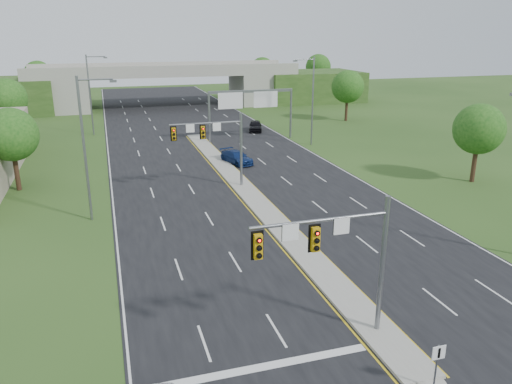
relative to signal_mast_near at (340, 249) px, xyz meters
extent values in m
plane|color=#284619|center=(2.26, 0.07, -4.73)|extent=(240.00, 240.00, 0.00)
cube|color=black|center=(2.26, 35.07, -4.72)|extent=(24.00, 160.00, 0.02)
cube|color=gray|center=(2.26, 23.07, -4.63)|extent=(2.00, 54.00, 0.16)
cone|color=gray|center=(2.26, -3.93, -4.63)|extent=(2.00, 2.00, 0.16)
cube|color=gold|center=(1.11, 23.07, -4.70)|extent=(0.12, 54.00, 0.01)
cube|color=gold|center=(3.41, 23.07, -4.70)|extent=(0.12, 54.00, 0.01)
cube|color=silver|center=(-9.54, 35.07, -4.70)|extent=(0.12, 160.00, 0.01)
cube|color=silver|center=(14.06, 35.07, -4.70)|extent=(0.12, 160.00, 0.01)
cube|color=silver|center=(-4.24, -0.93, -4.70)|extent=(10.50, 0.50, 0.01)
cylinder|color=slate|center=(2.26, 0.07, -1.23)|extent=(0.24, 0.24, 7.00)
cylinder|color=slate|center=(-0.99, 0.07, 1.47)|extent=(6.50, 0.16, 0.16)
cube|color=#C3910C|center=(-1.31, -0.18, 0.72)|extent=(0.35, 0.25, 1.10)
cube|color=#C3910C|center=(-3.91, -0.18, 0.72)|extent=(0.35, 0.25, 1.10)
cube|color=black|center=(-1.31, -0.04, 0.72)|extent=(0.55, 0.04, 1.30)
cube|color=black|center=(-3.91, -0.04, 0.72)|extent=(0.55, 0.04, 1.30)
sphere|color=#FF0C05|center=(-1.31, -0.31, 1.07)|extent=(0.20, 0.20, 0.20)
sphere|color=#FF0C05|center=(-3.91, -0.31, 1.07)|extent=(0.20, 0.20, 0.20)
cube|color=white|center=(-2.42, -0.03, 1.12)|extent=(0.75, 0.04, 0.75)
cube|color=white|center=(-0.01, -0.03, 1.12)|extent=(0.75, 0.04, 0.75)
cylinder|color=slate|center=(2.26, 25.07, -1.23)|extent=(0.24, 0.24, 7.00)
cylinder|color=slate|center=(-0.99, 25.07, 1.47)|extent=(6.50, 0.16, 0.16)
cube|color=#C3910C|center=(-1.31, 24.82, 0.72)|extent=(0.35, 0.25, 1.10)
cube|color=#C3910C|center=(-3.91, 24.82, 0.72)|extent=(0.35, 0.25, 1.10)
cube|color=black|center=(-1.31, 24.96, 0.72)|extent=(0.55, 0.04, 1.30)
cube|color=black|center=(-3.91, 24.96, 0.72)|extent=(0.55, 0.04, 1.30)
sphere|color=#FF0C05|center=(-1.31, 24.69, 1.07)|extent=(0.20, 0.20, 0.20)
sphere|color=#FF0C05|center=(-3.91, 24.69, 1.07)|extent=(0.20, 0.20, 0.20)
cube|color=white|center=(-2.42, 24.97, 1.12)|extent=(0.75, 0.04, 0.75)
cube|color=white|center=(-0.01, 24.97, 1.12)|extent=(0.75, 0.04, 0.75)
cylinder|color=slate|center=(2.26, -4.43, -3.63)|extent=(0.08, 0.08, 2.20)
cube|color=white|center=(2.26, -4.48, -2.83)|extent=(0.60, 0.04, 0.60)
cube|color=black|center=(2.26, -4.51, -2.83)|extent=(0.10, 0.02, 0.45)
cylinder|color=slate|center=(3.46, 45.07, -1.43)|extent=(0.28, 0.28, 6.60)
cylinder|color=slate|center=(14.76, 45.07, -1.43)|extent=(0.28, 0.28, 6.60)
cube|color=slate|center=(9.11, 45.07, 1.77)|extent=(11.50, 0.35, 0.35)
cube|color=#0D5E1C|center=(6.26, 44.87, 0.67)|extent=(3.20, 0.08, 2.00)
cube|color=#0D5E1C|center=(11.06, 44.87, 0.67)|extent=(3.20, 0.08, 2.00)
cube|color=silver|center=(6.26, 44.82, 0.67)|extent=(3.30, 0.03, 2.10)
cube|color=silver|center=(11.06, 44.82, 0.67)|extent=(3.30, 0.03, 2.10)
cube|color=gray|center=(-14.74, 80.07, -1.73)|extent=(6.00, 12.00, 6.00)
cube|color=gray|center=(19.26, 80.07, -1.73)|extent=(6.00, 12.00, 6.00)
cube|color=#284619|center=(32.26, 80.07, -1.73)|extent=(20.00, 14.00, 6.00)
cube|color=gray|center=(2.26, 80.07, 1.87)|extent=(50.00, 12.00, 1.20)
cube|color=gray|center=(2.26, 74.27, 2.92)|extent=(50.00, 0.40, 0.90)
cube|color=gray|center=(2.26, 85.87, 2.92)|extent=(50.00, 0.40, 0.90)
cylinder|color=slate|center=(-11.24, 20.07, 0.77)|extent=(0.20, 0.20, 11.00)
cylinder|color=slate|center=(-9.99, 20.07, 5.97)|extent=(2.50, 0.12, 0.12)
cube|color=slate|center=(-8.74, 20.07, 5.82)|extent=(0.50, 0.25, 0.18)
cylinder|color=slate|center=(-11.24, 55.07, 0.77)|extent=(0.20, 0.20, 11.00)
cylinder|color=slate|center=(-9.99, 55.07, 5.97)|extent=(2.50, 0.12, 0.12)
cube|color=slate|center=(-8.74, 55.07, 5.82)|extent=(0.50, 0.25, 0.18)
cylinder|color=slate|center=(15.76, 40.07, 0.77)|extent=(0.20, 0.20, 11.00)
cylinder|color=slate|center=(14.51, 40.07, 5.97)|extent=(2.50, 0.12, 0.12)
cube|color=slate|center=(13.26, 40.07, 5.82)|extent=(0.50, 0.25, 0.18)
cylinder|color=#382316|center=(-17.74, 30.07, -2.73)|extent=(0.44, 0.44, 4.00)
sphere|color=#164713|center=(-17.74, 30.07, 0.47)|extent=(4.80, 4.80, 4.80)
cylinder|color=#382316|center=(-21.74, 55.07, -2.60)|extent=(0.44, 0.44, 4.25)
sphere|color=#164713|center=(-21.74, 55.07, 0.80)|extent=(5.20, 5.20, 5.20)
cylinder|color=#382316|center=(24.26, 20.07, -2.73)|extent=(0.44, 0.44, 4.00)
sphere|color=#164713|center=(24.26, 20.07, 0.47)|extent=(4.80, 4.80, 4.80)
cylinder|color=#382316|center=(28.26, 55.07, -2.60)|extent=(0.44, 0.44, 4.25)
sphere|color=#164713|center=(28.26, 55.07, 0.80)|extent=(5.20, 5.20, 5.20)
cylinder|color=#382316|center=(-21.74, 94.07, -2.60)|extent=(0.44, 0.44, 4.25)
sphere|color=#164713|center=(-21.74, 94.07, 0.80)|extent=(5.60, 5.60, 5.60)
cylinder|color=#382316|center=(26.26, 94.07, -2.60)|extent=(0.44, 0.44, 4.25)
sphere|color=#164713|center=(26.26, 94.07, 0.80)|extent=(5.60, 5.60, 5.60)
cylinder|color=#382316|center=(40.26, 94.07, -2.48)|extent=(0.44, 0.44, 4.50)
sphere|color=#164713|center=(40.26, 94.07, 1.12)|extent=(6.00, 6.00, 6.00)
imported|color=navy|center=(4.05, 33.56, -4.01)|extent=(3.26, 5.13, 1.38)
imported|color=black|center=(11.48, 50.88, -3.93)|extent=(3.07, 4.87, 1.54)
camera|label=1|loc=(-9.58, -18.45, 9.32)|focal=35.00mm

